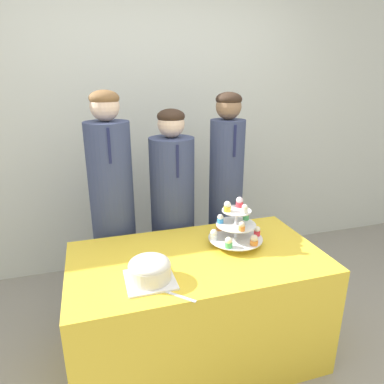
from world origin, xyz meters
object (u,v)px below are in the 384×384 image
Objects in this scene: cupcake_stand at (236,227)px; student_2 at (225,202)px; round_cake at (150,269)px; cake_knife at (165,291)px; student_1 at (173,218)px; student_0 at (113,215)px.

student_2 reaches higher than cupcake_stand.
student_2 is at bearing 74.13° from cupcake_stand.
round_cake is 0.74× the size of cupcake_stand.
cake_knife is 0.13× the size of student_1.
student_1 is 0.42m from student_2.
round_cake is 0.62m from cupcake_stand.
student_0 is 1.08× the size of student_1.
cake_knife is (0.05, -0.12, -0.06)m from round_cake.
student_2 is at bearing -0.00° from student_0.
student_1 is (0.31, 0.77, -0.07)m from round_cake.
student_2 is at bearing -0.00° from student_1.
student_1 reaches higher than cupcake_stand.
student_0 is (-0.17, 0.88, 0.07)m from cake_knife.
student_0 is 0.84m from student_2.
student_1 is at bearing -0.00° from student_0.
cake_knife is 0.12× the size of student_0.
student_1 is (0.42, -0.00, -0.07)m from student_0.
round_cake is 0.16× the size of student_2.
cupcake_stand is at bearing -105.87° from student_2.
round_cake is 0.14m from cake_knife.
round_cake is at bearing 159.44° from cake_knife.
cake_knife is at bearing -65.64° from round_cake.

